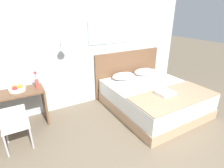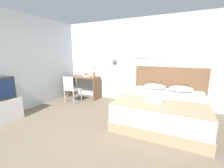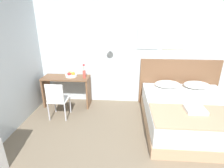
{
  "view_description": "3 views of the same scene",
  "coord_description": "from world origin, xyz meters",
  "px_view_note": "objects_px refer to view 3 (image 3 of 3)",
  "views": [
    {
      "loc": [
        -1.46,
        -0.92,
        2.19
      ],
      "look_at": [
        0.28,
        2.11,
        0.72
      ],
      "focal_mm": 28.0,
      "sensor_mm": 36.0,
      "label": 1
    },
    {
      "loc": [
        1.61,
        -1.75,
        1.58
      ],
      "look_at": [
        -0.03,
        1.59,
        0.82
      ],
      "focal_mm": 24.0,
      "sensor_mm": 36.0,
      "label": 2
    },
    {
      "loc": [
        -0.18,
        -1.5,
        2.16
      ],
      "look_at": [
        -0.45,
        1.98,
        0.84
      ],
      "focal_mm": 28.0,
      "sensor_mm": 36.0,
      "label": 3
    }
  ],
  "objects_px": {
    "bed": "(190,114)",
    "headboard": "(178,82)",
    "pillow_right": "(197,85)",
    "desk": "(67,86)",
    "pillow_left": "(168,84)",
    "desk_chair": "(57,98)",
    "throw_blanket": "(205,116)",
    "folded_towel_near_foot": "(196,110)",
    "flower_vase": "(84,73)",
    "fruit_bowl": "(71,75)"
  },
  "relations": [
    {
      "from": "bed",
      "to": "headboard",
      "type": "distance_m",
      "value": 1.11
    },
    {
      "from": "desk_chair",
      "to": "fruit_bowl",
      "type": "bearing_deg",
      "value": 79.98
    },
    {
      "from": "pillow_left",
      "to": "desk_chair",
      "type": "relative_size",
      "value": 0.7
    },
    {
      "from": "desk_chair",
      "to": "fruit_bowl",
      "type": "xyz_separation_m",
      "value": [
        0.13,
        0.72,
        0.31
      ]
    },
    {
      "from": "bed",
      "to": "headboard",
      "type": "relative_size",
      "value": 1.04
    },
    {
      "from": "pillow_right",
      "to": "desk",
      "type": "distance_m",
      "value": 3.2
    },
    {
      "from": "pillow_left",
      "to": "fruit_bowl",
      "type": "relative_size",
      "value": 2.05
    },
    {
      "from": "pillow_right",
      "to": "fruit_bowl",
      "type": "distance_m",
      "value": 3.08
    },
    {
      "from": "throw_blanket",
      "to": "pillow_left",
      "type": "bearing_deg",
      "value": 104.11
    },
    {
      "from": "folded_towel_near_foot",
      "to": "fruit_bowl",
      "type": "xyz_separation_m",
      "value": [
        -2.62,
        1.25,
        0.19
      ]
    },
    {
      "from": "headboard",
      "to": "folded_towel_near_foot",
      "type": "xyz_separation_m",
      "value": [
        -0.12,
        -1.52,
        0.03
      ]
    },
    {
      "from": "headboard",
      "to": "fruit_bowl",
      "type": "distance_m",
      "value": 2.75
    },
    {
      "from": "desk",
      "to": "fruit_bowl",
      "type": "distance_m",
      "value": 0.31
    },
    {
      "from": "bed",
      "to": "desk_chair",
      "type": "relative_size",
      "value": 2.38
    },
    {
      "from": "throw_blanket",
      "to": "folded_towel_near_foot",
      "type": "relative_size",
      "value": 5.3
    },
    {
      "from": "pillow_right",
      "to": "desk",
      "type": "relative_size",
      "value": 0.52
    },
    {
      "from": "bed",
      "to": "desk",
      "type": "bearing_deg",
      "value": 165.23
    },
    {
      "from": "pillow_left",
      "to": "bed",
      "type": "bearing_deg",
      "value": -65.8
    },
    {
      "from": "pillow_left",
      "to": "flower_vase",
      "type": "bearing_deg",
      "value": -179.04
    },
    {
      "from": "bed",
      "to": "desk_chair",
      "type": "distance_m",
      "value": 2.87
    },
    {
      "from": "headboard",
      "to": "desk_chair",
      "type": "distance_m",
      "value": 3.03
    },
    {
      "from": "desk_chair",
      "to": "flower_vase",
      "type": "xyz_separation_m",
      "value": [
        0.48,
        0.65,
        0.4
      ]
    },
    {
      "from": "headboard",
      "to": "desk_chair",
      "type": "bearing_deg",
      "value": -161.03
    },
    {
      "from": "bed",
      "to": "desk_chair",
      "type": "height_order",
      "value": "desk_chair"
    },
    {
      "from": "headboard",
      "to": "flower_vase",
      "type": "distance_m",
      "value": 2.42
    },
    {
      "from": "throw_blanket",
      "to": "folded_towel_near_foot",
      "type": "xyz_separation_m",
      "value": [
        -0.12,
        0.14,
        0.04
      ]
    },
    {
      "from": "folded_towel_near_foot",
      "to": "desk_chair",
      "type": "relative_size",
      "value": 0.39
    },
    {
      "from": "bed",
      "to": "folded_towel_near_foot",
      "type": "distance_m",
      "value": 0.58
    },
    {
      "from": "headboard",
      "to": "flower_vase",
      "type": "relative_size",
      "value": 5.62
    },
    {
      "from": "flower_vase",
      "to": "desk",
      "type": "bearing_deg",
      "value": 176.65
    },
    {
      "from": "pillow_left",
      "to": "desk",
      "type": "xyz_separation_m",
      "value": [
        -2.51,
        -0.01,
        -0.12
      ]
    },
    {
      "from": "pillow_right",
      "to": "flower_vase",
      "type": "xyz_separation_m",
      "value": [
        -2.72,
        -0.03,
        0.25
      ]
    },
    {
      "from": "throw_blanket",
      "to": "folded_towel_near_foot",
      "type": "bearing_deg",
      "value": 128.79
    },
    {
      "from": "bed",
      "to": "pillow_right",
      "type": "relative_size",
      "value": 3.42
    },
    {
      "from": "headboard",
      "to": "pillow_right",
      "type": "distance_m",
      "value": 0.46
    },
    {
      "from": "throw_blanket",
      "to": "desk",
      "type": "relative_size",
      "value": 1.56
    },
    {
      "from": "pillow_right",
      "to": "desk_chair",
      "type": "xyz_separation_m",
      "value": [
        -3.2,
        -0.68,
        -0.15
      ]
    },
    {
      "from": "pillow_right",
      "to": "bed",
      "type": "bearing_deg",
      "value": -114.2
    },
    {
      "from": "folded_towel_near_foot",
      "to": "flower_vase",
      "type": "bearing_deg",
      "value": 152.45
    },
    {
      "from": "bed",
      "to": "flower_vase",
      "type": "relative_size",
      "value": 5.85
    },
    {
      "from": "folded_towel_near_foot",
      "to": "fruit_bowl",
      "type": "distance_m",
      "value": 2.91
    },
    {
      "from": "headboard",
      "to": "pillow_right",
      "type": "height_order",
      "value": "headboard"
    },
    {
      "from": "folded_towel_near_foot",
      "to": "pillow_right",
      "type": "bearing_deg",
      "value": 69.35
    },
    {
      "from": "pillow_right",
      "to": "desk_chair",
      "type": "relative_size",
      "value": 0.7
    },
    {
      "from": "desk_chair",
      "to": "folded_towel_near_foot",
      "type": "bearing_deg",
      "value": -10.98
    },
    {
      "from": "headboard",
      "to": "pillow_left",
      "type": "distance_m",
      "value": 0.46
    },
    {
      "from": "headboard",
      "to": "folded_towel_near_foot",
      "type": "distance_m",
      "value": 1.52
    },
    {
      "from": "bed",
      "to": "headboard",
      "type": "height_order",
      "value": "headboard"
    },
    {
      "from": "desk",
      "to": "headboard",
      "type": "bearing_deg",
      "value": 6.16
    },
    {
      "from": "desk_chair",
      "to": "fruit_bowl",
      "type": "relative_size",
      "value": 2.94
    }
  ]
}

